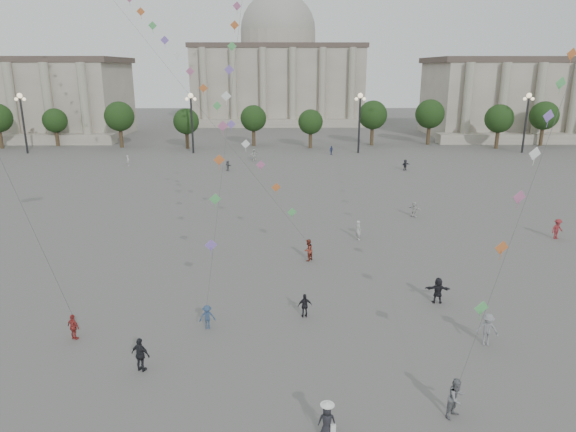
{
  "coord_description": "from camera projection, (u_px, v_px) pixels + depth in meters",
  "views": [
    {
      "loc": [
        1.25,
        -22.83,
        14.81
      ],
      "look_at": [
        1.6,
        12.0,
        4.77
      ],
      "focal_mm": 32.0,
      "sensor_mm": 36.0,
      "label": 1
    }
  ],
  "objects": [
    {
      "name": "ground",
      "position": [
        259.0,
        372.0,
        26.03
      ],
      "size": [
        360.0,
        360.0,
        0.0
      ],
      "primitive_type": "plane",
      "color": "#5E5C59",
      "rests_on": "ground"
    },
    {
      "name": "hall_central",
      "position": [
        278.0,
        70.0,
        146.24
      ],
      "size": [
        48.3,
        34.3,
        35.5
      ],
      "color": "gray",
      "rests_on": "ground"
    },
    {
      "name": "tree_row",
      "position": [
        276.0,
        119.0,
        99.48
      ],
      "size": [
        137.12,
        5.12,
        8.0
      ],
      "color": "#3A2D1D",
      "rests_on": "ground"
    },
    {
      "name": "lamp_post_far_west",
      "position": [
        22.0,
        112.0,
        90.81
      ],
      "size": [
        2.0,
        0.9,
        10.65
      ],
      "color": "#262628",
      "rests_on": "ground"
    },
    {
      "name": "lamp_post_mid_west",
      "position": [
        191.0,
        112.0,
        91.1
      ],
      "size": [
        2.0,
        0.9,
        10.65
      ],
      "color": "#262628",
      "rests_on": "ground"
    },
    {
      "name": "lamp_post_mid_east",
      "position": [
        360.0,
        112.0,
        91.39
      ],
      "size": [
        2.0,
        0.9,
        10.65
      ],
      "color": "#262628",
      "rests_on": "ground"
    },
    {
      "name": "lamp_post_far_east",
      "position": [
        527.0,
        112.0,
        91.69
      ],
      "size": [
        2.0,
        0.9,
        10.65
      ],
      "color": "#262628",
      "rests_on": "ground"
    },
    {
      "name": "person_crowd_0",
      "position": [
        331.0,
        150.0,
        91.24
      ],
      "size": [
        0.96,
        0.86,
        1.57
      ],
      "primitive_type": "imported",
      "rotation": [
        0.0,
        0.0,
        0.65
      ],
      "color": "navy",
      "rests_on": "ground"
    },
    {
      "name": "person_crowd_3",
      "position": [
        438.0,
        290.0,
        33.46
      ],
      "size": [
        1.67,
        0.7,
        1.75
      ],
      "primitive_type": "imported",
      "rotation": [
        0.0,
        0.0,
        3.03
      ],
      "color": "black",
      "rests_on": "ground"
    },
    {
      "name": "person_crowd_4",
      "position": [
        254.0,
        155.0,
        85.37
      ],
      "size": [
        1.68,
        1.66,
        1.93
      ],
      "primitive_type": "imported",
      "rotation": [
        0.0,
        0.0,
        3.91
      ],
      "color": "silver",
      "rests_on": "ground"
    },
    {
      "name": "person_crowd_6",
      "position": [
        487.0,
        329.0,
        28.33
      ],
      "size": [
        1.35,
        0.98,
        1.87
      ],
      "primitive_type": "imported",
      "rotation": [
        0.0,
        0.0,
        6.03
      ],
      "color": "slate",
      "rests_on": "ground"
    },
    {
      "name": "person_crowd_7",
      "position": [
        414.0,
        209.0,
        53.01
      ],
      "size": [
        1.34,
        1.41,
        1.59
      ],
      "primitive_type": "imported",
      "rotation": [
        0.0,
        0.0,
        2.31
      ],
      "color": "silver",
      "rests_on": "ground"
    },
    {
      "name": "person_crowd_8",
      "position": [
        557.0,
        229.0,
        46.07
      ],
      "size": [
        1.37,
        1.07,
        1.86
      ],
      "primitive_type": "imported",
      "rotation": [
        0.0,
        0.0,
        0.36
      ],
      "color": "maroon",
      "rests_on": "ground"
    },
    {
      "name": "person_crowd_9",
      "position": [
        405.0,
        165.0,
        77.3
      ],
      "size": [
        1.51,
        1.28,
        1.64
      ],
      "primitive_type": "imported",
      "rotation": [
        0.0,
        0.0,
        0.63
      ],
      "color": "black",
      "rests_on": "ground"
    },
    {
      "name": "person_crowd_10",
      "position": [
        128.0,
        161.0,
        80.71
      ],
      "size": [
        0.41,
        0.61,
        1.66
      ],
      "primitive_type": "imported",
      "rotation": [
        0.0,
        0.0,
        1.59
      ],
      "color": "beige",
      "rests_on": "ground"
    },
    {
      "name": "person_crowd_12",
      "position": [
        228.0,
        166.0,
        76.91
      ],
      "size": [
        1.28,
        1.38,
        1.54
      ],
      "primitive_type": "imported",
      "rotation": [
        0.0,
        0.0,
        2.29
      ],
      "color": "#5C5C61",
      "rests_on": "ground"
    },
    {
      "name": "person_crowd_13",
      "position": [
        358.0,
        230.0,
        45.92
      ],
      "size": [
        0.63,
        0.76,
        1.77
      ],
      "primitive_type": "imported",
      "rotation": [
        0.0,
        0.0,
        1.96
      ],
      "color": "#B1B1AD",
      "rests_on": "ground"
    },
    {
      "name": "tourist_0",
      "position": [
        74.0,
        327.0,
        28.94
      ],
      "size": [
        0.97,
        0.77,
        1.53
      ],
      "primitive_type": "imported",
      "rotation": [
        0.0,
        0.0,
        2.63
      ],
      "color": "maroon",
      "rests_on": "ground"
    },
    {
      "name": "tourist_1",
      "position": [
        141.0,
        355.0,
        25.87
      ],
      "size": [
        1.16,
        0.82,
        1.82
      ],
      "primitive_type": "imported",
      "rotation": [
        0.0,
        0.0,
        2.75
      ],
      "color": "black",
      "rests_on": "ground"
    },
    {
      "name": "tourist_4",
      "position": [
        305.0,
        306.0,
        31.57
      ],
      "size": [
        0.94,
        0.51,
        1.51
      ],
      "primitive_type": "imported",
      "rotation": [
        0.0,
        0.0,
        3.31
      ],
      "color": "black",
      "rests_on": "ground"
    },
    {
      "name": "kite_flyer_0",
      "position": [
        308.0,
        250.0,
        40.84
      ],
      "size": [
        1.06,
        1.1,
        1.78
      ],
      "primitive_type": "imported",
      "rotation": [
        0.0,
        0.0,
        4.06
      ],
      "color": "maroon",
      "rests_on": "ground"
    },
    {
      "name": "kite_flyer_1",
      "position": [
        207.0,
        317.0,
        30.17
      ],
      "size": [
        1.05,
        0.74,
        1.48
      ],
      "primitive_type": "imported",
      "rotation": [
        0.0,
        0.0,
        0.21
      ],
      "color": "navy",
      "rests_on": "ground"
    },
    {
      "name": "kite_flyer_2",
      "position": [
        456.0,
        398.0,
        22.43
      ],
      "size": [
        1.15,
        1.1,
        1.87
      ],
      "primitive_type": "imported",
      "rotation": [
        0.0,
        0.0,
        0.62
      ],
      "color": "slate",
      "rests_on": "ground"
    },
    {
      "name": "hat_person",
      "position": [
        327.0,
        420.0,
        21.19
      ],
      "size": [
        0.76,
        0.6,
        1.69
      ],
      "color": "black",
      "rests_on": "ground"
    }
  ]
}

